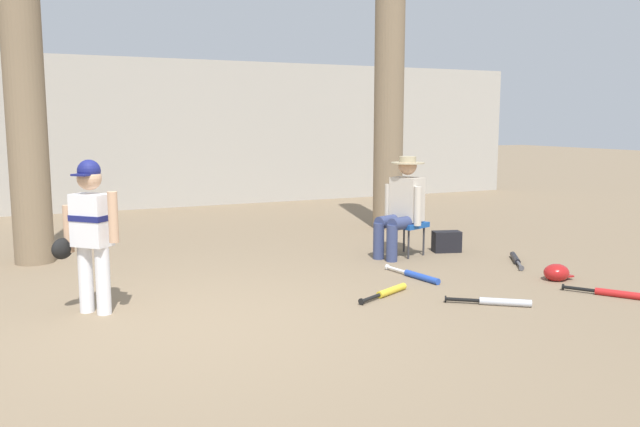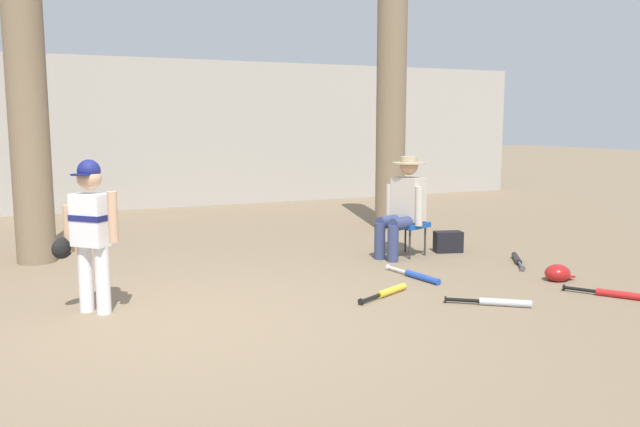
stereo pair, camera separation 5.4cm
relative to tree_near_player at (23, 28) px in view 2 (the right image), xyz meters
The scene contains 14 objects.
ground_plane 4.23m from the tree_near_player, 69.93° to the right, with size 60.00×60.00×0.00m, color #7F6B51.
concrete_back_wall 4.66m from the tree_near_player, 75.35° to the left, with size 18.00×0.36×2.76m, color #ADA89E.
tree_near_player is the anchor object (origin of this frame).
tree_behind_spectator 5.02m from the tree_near_player, ahead, with size 0.59×0.59×4.56m.
young_ballplayer 3.08m from the tree_near_player, 80.23° to the right, with size 0.56×0.46×1.31m.
folding_stool 4.92m from the tree_near_player, 19.27° to the right, with size 0.51×0.51×0.41m.
seated_spectator 4.73m from the tree_near_player, 20.11° to the right, with size 0.67×0.54×1.20m.
handbag_beside_stool 5.51m from the tree_near_player, 17.43° to the right, with size 0.34×0.18×0.26m, color black.
bat_blue_youth 5.09m from the tree_near_player, 35.07° to the right, with size 0.18×0.81×0.07m.
bat_aluminum_silver 5.80m from the tree_near_player, 44.55° to the right, with size 0.64×0.50×0.07m.
bat_black_composite 6.14m from the tree_near_player, 24.33° to the right, with size 0.48×0.67×0.07m.
bat_yellow_trainer 4.93m from the tree_near_player, 44.48° to the right, with size 0.67×0.37×0.07m.
bat_red_barrel 6.73m from the tree_near_player, 38.38° to the right, with size 0.46×0.64×0.07m.
batting_helmet_red 6.32m from the tree_near_player, 32.99° to the right, with size 0.31×0.24×0.18m.
Camera 2 is at (-1.15, -4.98, 1.62)m, focal length 36.55 mm.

